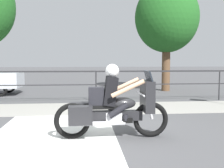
{
  "coord_description": "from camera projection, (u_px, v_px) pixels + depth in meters",
  "views": [
    {
      "loc": [
        -0.43,
        -6.13,
        1.66
      ],
      "look_at": [
        0.26,
        1.1,
        1.03
      ],
      "focal_mm": 45.0,
      "sensor_mm": 36.0,
      "label": 1
    }
  ],
  "objects": [
    {
      "name": "fence_railing",
      "position": [
        96.0,
        77.0,
        11.08
      ],
      "size": [
        36.0,
        0.05,
        1.24
      ],
      "color": "#232326",
      "rests_on": "ground"
    },
    {
      "name": "tree_behind_sign",
      "position": [
        167.0,
        18.0,
        14.77
      ],
      "size": [
        3.35,
        3.35,
        5.74
      ],
      "color": "brown",
      "rests_on": "ground"
    },
    {
      "name": "sidewalk_band",
      "position": [
        98.0,
        108.0,
        9.63
      ],
      "size": [
        44.0,
        2.4,
        0.01
      ],
      "primitive_type": "cube",
      "color": "#99968E",
      "rests_on": "ground"
    },
    {
      "name": "motorcycle",
      "position": [
        112.0,
        106.0,
        5.93
      ],
      "size": [
        2.44,
        0.76,
        1.58
      ],
      "rotation": [
        0.0,
        0.0,
        0.03
      ],
      "color": "black",
      "rests_on": "ground"
    },
    {
      "name": "ground_plane",
      "position": [
        105.0,
        134.0,
        6.26
      ],
      "size": [
        120.0,
        120.0,
        0.0
      ],
      "primitive_type": "plane",
      "color": "#4C4C4F"
    },
    {
      "name": "crosswalk_band",
      "position": [
        53.0,
        138.0,
        5.95
      ],
      "size": [
        2.7,
        6.0,
        0.01
      ],
      "primitive_type": "cube",
      "color": "silver",
      "rests_on": "ground"
    }
  ]
}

